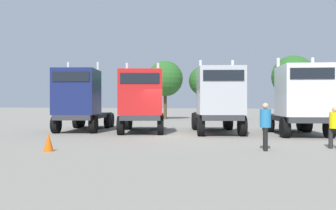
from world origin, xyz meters
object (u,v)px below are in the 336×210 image
object	(u,v)px
semi_truck_navy	(80,100)
semi_truck_silver	(218,100)
traffic_cone_mid	(49,142)
semi_truck_red	(142,101)
semi_truck_white	(301,99)
visitor_with_camera	(265,123)
visitor_in_hivis	(335,125)

from	to	relation	value
semi_truck_navy	semi_truck_silver	distance (m)	8.46
traffic_cone_mid	semi_truck_red	bearing A→B (deg)	85.34
semi_truck_navy	semi_truck_white	xyz separation A→B (m)	(12.82, 0.85, 0.02)
semi_truck_silver	semi_truck_white	size ratio (longest dim) A/B	1.12
semi_truck_white	visitor_with_camera	distance (m)	6.65
visitor_with_camera	semi_truck_silver	bearing A→B (deg)	109.09
semi_truck_white	visitor_with_camera	size ratio (longest dim) A/B	3.44
semi_truck_navy	semi_truck_white	bearing A→B (deg)	79.19
traffic_cone_mid	visitor_in_hivis	bearing A→B (deg)	19.54
semi_truck_navy	semi_truck_silver	xyz separation A→B (m)	(8.43, 0.71, 0.00)
semi_truck_red	visitor_with_camera	xyz separation A→B (m)	(6.94, -5.57, -0.87)
semi_truck_silver	traffic_cone_mid	bearing A→B (deg)	-45.85
semi_truck_white	visitor_with_camera	bearing A→B (deg)	-27.75
semi_truck_silver	visitor_in_hivis	xyz separation A→B (m)	(5.10, -4.94, -1.02)
semi_truck_red	visitor_with_camera	size ratio (longest dim) A/B	3.67
semi_truck_navy	semi_truck_red	size ratio (longest dim) A/B	1.05
semi_truck_silver	semi_truck_white	distance (m)	4.39
visitor_in_hivis	traffic_cone_mid	xyz separation A→B (m)	(-10.16, -3.61, -0.60)
visitor_with_camera	visitor_in_hivis	bearing A→B (deg)	22.34
semi_truck_navy	semi_truck_silver	world-z (taller)	semi_truck_navy
semi_truck_red	traffic_cone_mid	bearing A→B (deg)	-21.64
semi_truck_white	visitor_in_hivis	world-z (taller)	semi_truck_white
semi_truck_navy	traffic_cone_mid	size ratio (longest dim) A/B	10.15
semi_truck_white	traffic_cone_mid	size ratio (longest dim) A/B	9.08
semi_truck_silver	visitor_with_camera	size ratio (longest dim) A/B	3.86
visitor_in_hivis	visitor_with_camera	world-z (taller)	visitor_with_camera
traffic_cone_mid	visitor_with_camera	bearing A→B (deg)	17.40
visitor_in_hivis	traffic_cone_mid	distance (m)	10.80
visitor_in_hivis	visitor_with_camera	xyz separation A→B (m)	(-2.57, -1.23, 0.09)
semi_truck_navy	visitor_with_camera	world-z (taller)	semi_truck_navy
semi_truck_red	visitor_in_hivis	size ratio (longest dim) A/B	4.01
semi_truck_silver	semi_truck_white	bearing A→B (deg)	76.64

